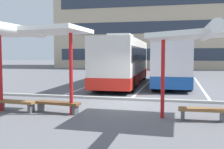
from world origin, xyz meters
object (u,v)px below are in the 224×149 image
object	(u,v)px
coach_bus_1	(172,62)
waiting_shelter_2	(205,36)
waiting_shelter_1	(30,33)
coach_bus_0	(124,62)
bench_3	(202,111)
bench_2	(58,105)
bench_1	(16,103)

from	to	relation	value
coach_bus_1	waiting_shelter_2	xyz separation A→B (m)	(1.30, -11.40, 1.20)
coach_bus_1	waiting_shelter_1	xyz separation A→B (m)	(-5.09, -11.63, 1.39)
coach_bus_0	coach_bus_1	size ratio (longest dim) A/B	1.17
waiting_shelter_1	waiting_shelter_2	xyz separation A→B (m)	(6.39, 0.24, -0.18)
coach_bus_0	bench_3	size ratio (longest dim) A/B	7.16
bench_3	coach_bus_1	bearing A→B (deg)	96.62
bench_3	coach_bus_0	bearing A→B (deg)	114.61
waiting_shelter_1	waiting_shelter_2	world-z (taller)	waiting_shelter_1
coach_bus_0	bench_3	world-z (taller)	coach_bus_0
coach_bus_0	waiting_shelter_2	bearing A→B (deg)	-65.74
coach_bus_0	waiting_shelter_2	world-z (taller)	coach_bus_0
bench_2	waiting_shelter_2	size ratio (longest dim) A/B	0.38
coach_bus_0	coach_bus_1	distance (m)	3.63
bench_1	waiting_shelter_2	world-z (taller)	waiting_shelter_2
coach_bus_1	waiting_shelter_2	world-z (taller)	coach_bus_1
coach_bus_0	bench_2	world-z (taller)	coach_bus_0
coach_bus_0	coach_bus_1	bearing A→B (deg)	8.63
coach_bus_1	bench_3	distance (m)	11.39
waiting_shelter_1	coach_bus_0	bearing A→B (deg)	82.29
waiting_shelter_2	bench_3	size ratio (longest dim) A/B	3.07
bench_2	waiting_shelter_2	xyz separation A→B (m)	(5.49, -0.18, 2.62)
bench_1	waiting_shelter_2	xyz separation A→B (m)	(7.29, -0.05, 2.62)
coach_bus_1	bench_2	size ratio (longest dim) A/B	5.29
bench_1	coach_bus_1	bearing A→B (deg)	62.16
bench_3	waiting_shelter_2	bearing A→B (deg)	-90.00
waiting_shelter_2	bench_3	distance (m)	2.63
bench_2	bench_3	world-z (taller)	same
bench_1	bench_3	bearing A→B (deg)	0.94
coach_bus_0	coach_bus_1	world-z (taller)	coach_bus_1
coach_bus_0	bench_1	xyz separation A→B (m)	(-2.40, -10.80, -1.41)
bench_2	waiting_shelter_2	bearing A→B (deg)	-1.91
bench_2	bench_1	bearing A→B (deg)	-175.87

